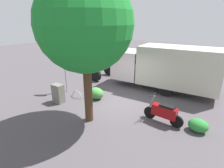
{
  "coord_description": "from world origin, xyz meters",
  "views": [
    {
      "loc": [
        -4.95,
        7.41,
        4.3
      ],
      "look_at": [
        0.41,
        -0.0,
        1.0
      ],
      "focal_mm": 28.4,
      "sensor_mm": 36.0,
      "label": 1
    }
  ],
  "objects_px": {
    "box_truck_near": "(163,66)",
    "bike_rack_hoop": "(77,97)",
    "stop_sign": "(64,60)",
    "street_tree": "(85,25)",
    "motorcycle": "(164,112)",
    "utility_cabinet": "(58,93)"
  },
  "relations": [
    {
      "from": "box_truck_near",
      "to": "motorcycle",
      "type": "distance_m",
      "value": 4.35
    },
    {
      "from": "stop_sign",
      "to": "utility_cabinet",
      "type": "relative_size",
      "value": 2.95
    },
    {
      "from": "utility_cabinet",
      "to": "bike_rack_hoop",
      "type": "xyz_separation_m",
      "value": [
        -0.34,
        -1.05,
        -0.52
      ]
    },
    {
      "from": "stop_sign",
      "to": "street_tree",
      "type": "distance_m",
      "value": 4.44
    },
    {
      "from": "motorcycle",
      "to": "box_truck_near",
      "type": "bearing_deg",
      "value": -64.11
    },
    {
      "from": "motorcycle",
      "to": "bike_rack_hoop",
      "type": "relative_size",
      "value": 2.13
    },
    {
      "from": "bike_rack_hoop",
      "to": "utility_cabinet",
      "type": "bearing_deg",
      "value": 72.02
    },
    {
      "from": "motorcycle",
      "to": "street_tree",
      "type": "relative_size",
      "value": 0.3
    },
    {
      "from": "stop_sign",
      "to": "utility_cabinet",
      "type": "distance_m",
      "value": 2.2
    },
    {
      "from": "box_truck_near",
      "to": "bike_rack_hoop",
      "type": "relative_size",
      "value": 10.08
    },
    {
      "from": "motorcycle",
      "to": "stop_sign",
      "type": "distance_m",
      "value": 6.53
    },
    {
      "from": "box_truck_near",
      "to": "utility_cabinet",
      "type": "relative_size",
      "value": 8.28
    },
    {
      "from": "stop_sign",
      "to": "bike_rack_hoop",
      "type": "height_order",
      "value": "stop_sign"
    },
    {
      "from": "box_truck_near",
      "to": "street_tree",
      "type": "xyz_separation_m",
      "value": [
        1.2,
        5.63,
        2.55
      ]
    },
    {
      "from": "utility_cabinet",
      "to": "bike_rack_hoop",
      "type": "bearing_deg",
      "value": -107.98
    },
    {
      "from": "motorcycle",
      "to": "stop_sign",
      "type": "xyz_separation_m",
      "value": [
        6.35,
        0.03,
        1.52
      ]
    },
    {
      "from": "motorcycle",
      "to": "utility_cabinet",
      "type": "height_order",
      "value": "motorcycle"
    },
    {
      "from": "stop_sign",
      "to": "box_truck_near",
      "type": "bearing_deg",
      "value": -140.29
    },
    {
      "from": "stop_sign",
      "to": "bike_rack_hoop",
      "type": "bearing_deg",
      "value": 167.3
    },
    {
      "from": "box_truck_near",
      "to": "utility_cabinet",
      "type": "distance_m",
      "value": 6.59
    },
    {
      "from": "utility_cabinet",
      "to": "street_tree",
      "type": "bearing_deg",
      "value": 171.74
    },
    {
      "from": "box_truck_near",
      "to": "utility_cabinet",
      "type": "bearing_deg",
      "value": 49.35
    }
  ]
}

